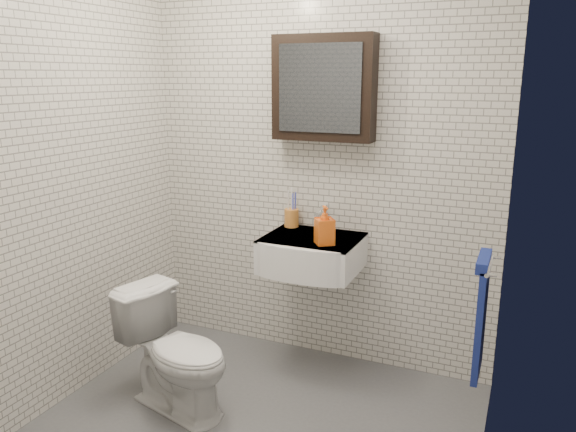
{
  "coord_description": "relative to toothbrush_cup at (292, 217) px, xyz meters",
  "views": [
    {
      "loc": [
        1.18,
        -2.18,
        1.77
      ],
      "look_at": [
        0.03,
        0.45,
        1.05
      ],
      "focal_mm": 35.0,
      "sensor_mm": 36.0,
      "label": 1
    }
  ],
  "objects": [
    {
      "name": "room_shell",
      "position": [
        0.16,
        -0.94,
        0.55
      ],
      "size": [
        2.22,
        2.02,
        2.51
      ],
      "color": "silver",
      "rests_on": "ground"
    },
    {
      "name": "washbasin",
      "position": [
        0.21,
        -0.21,
        -0.16
      ],
      "size": [
        0.55,
        0.5,
        0.2
      ],
      "color": "white",
      "rests_on": "room_shell"
    },
    {
      "name": "faucet",
      "position": [
        0.21,
        -0.01,
        0.01
      ],
      "size": [
        0.06,
        0.2,
        0.15
      ],
      "color": "silver",
      "rests_on": "washbasin"
    },
    {
      "name": "mirror_cabinet",
      "position": [
        0.21,
        -0.01,
        0.79
      ],
      "size": [
        0.6,
        0.15,
        0.6
      ],
      "color": "black",
      "rests_on": "room_shell"
    },
    {
      "name": "towel_rail",
      "position": [
        1.2,
        -0.59,
        -0.19
      ],
      "size": [
        0.09,
        0.3,
        0.58
      ],
      "color": "silver",
      "rests_on": "room_shell"
    },
    {
      "name": "toothbrush_cup",
      "position": [
        0.0,
        0.0,
        0.0
      ],
      "size": [
        0.12,
        0.12,
        0.25
      ],
      "rotation": [
        0.0,
        0.0,
        -0.4
      ],
      "color": "orange",
      "rests_on": "washbasin"
    },
    {
      "name": "soap_bottle",
      "position": [
        0.32,
        -0.27,
        0.05
      ],
      "size": [
        0.14,
        0.14,
        0.22
      ],
      "primitive_type": "imported",
      "rotation": [
        0.0,
        0.0,
        0.63
      ],
      "color": "orange",
      "rests_on": "washbasin"
    },
    {
      "name": "toilet",
      "position": [
        -0.3,
        -0.85,
        -0.58
      ],
      "size": [
        0.72,
        0.52,
        0.66
      ],
      "primitive_type": "imported",
      "rotation": [
        0.0,
        0.0,
        1.31
      ],
      "color": "white",
      "rests_on": "ground"
    }
  ]
}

